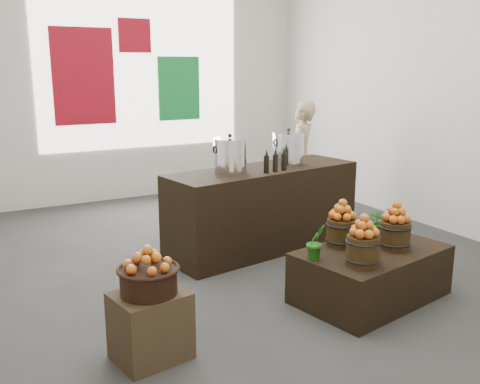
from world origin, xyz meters
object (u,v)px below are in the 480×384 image
crate (151,326)px  display_table (371,274)px  stock_pot_left (230,157)px  stock_pot_center (288,149)px  shopper (301,158)px  wicker_basket (149,281)px  counter (263,209)px

crate → display_table: crate is taller
stock_pot_left → stock_pot_center: bearing=8.7°
shopper → wicker_basket: bearing=1.9°
stock_pot_left → shopper: 2.09m
display_table → stock_pot_left: bearing=100.3°
stock_pot_center → stock_pot_left: bearing=-171.3°
crate → stock_pot_center: bearing=36.8°
counter → shopper: (1.26, 1.07, 0.33)m
counter → stock_pot_left: size_ratio=6.47×
crate → wicker_basket: (0.00, 0.00, 0.34)m
crate → counter: 2.57m
wicker_basket → display_table: (2.08, 0.03, -0.36)m
stock_pot_left → stock_pot_center: same height
shopper → crate: bearing=1.9°
display_table → counter: size_ratio=0.58×
crate → shopper: (3.20, 2.74, 0.54)m
display_table → shopper: size_ratio=0.84×
wicker_basket → shopper: (3.20, 2.74, 0.21)m
crate → stock_pot_left: (1.48, 1.60, 0.86)m
stock_pot_center → counter: bearing=-171.3°
stock_pot_center → shopper: 1.39m
wicker_basket → shopper: bearing=40.5°
crate → display_table: (2.08, 0.03, -0.02)m
display_table → stock_pot_center: size_ratio=3.78×
counter → stock_pot_left: 0.80m
stock_pot_center → shopper: shopper is taller
display_table → stock_pot_center: stock_pot_center is taller
display_table → shopper: (1.13, 2.71, 0.56)m
counter → stock_pot_center: stock_pot_center is taller
stock_pot_left → shopper: (1.72, 1.14, -0.32)m
wicker_basket → counter: bearing=40.7°
display_table → shopper: 2.99m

